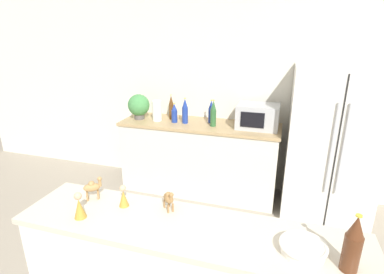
{
  "coord_description": "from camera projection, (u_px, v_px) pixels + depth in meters",
  "views": [
    {
      "loc": [
        0.7,
        -1.04,
        1.99
      ],
      "look_at": [
        -0.05,
        1.37,
        1.11
      ],
      "focal_mm": 28.0,
      "sensor_mm": 36.0,
      "label": 1
    }
  ],
  "objects": [
    {
      "name": "back_counter",
      "position": [
        199.0,
        157.0,
        3.88
      ],
      "size": [
        1.98,
        0.63,
        0.93
      ],
      "color": "silver",
      "rests_on": "ground_plane"
    },
    {
      "name": "wine_bottle",
      "position": [
        353.0,
        244.0,
        1.35
      ],
      "size": [
        0.08,
        0.08,
        0.3
      ],
      "color": "#562D19",
      "rests_on": "bar_counter"
    },
    {
      "name": "wise_man_figurine_crimson",
      "position": [
        123.0,
        197.0,
        1.9
      ],
      "size": [
        0.06,
        0.06,
        0.15
      ],
      "color": "#B28933",
      "rests_on": "bar_counter"
    },
    {
      "name": "back_bottle_2",
      "position": [
        171.0,
        107.0,
        3.86
      ],
      "size": [
        0.06,
        0.06,
        0.32
      ],
      "color": "brown",
      "rests_on": "back_counter"
    },
    {
      "name": "wall_back",
      "position": [
        227.0,
        92.0,
        3.83
      ],
      "size": [
        8.0,
        0.06,
        2.55
      ],
      "color": "silver",
      "rests_on": "ground_plane"
    },
    {
      "name": "camel_figurine_second",
      "position": [
        169.0,
        198.0,
        1.85
      ],
      "size": [
        0.11,
        0.11,
        0.15
      ],
      "color": "olive",
      "rests_on": "bar_counter"
    },
    {
      "name": "back_bottle_3",
      "position": [
        211.0,
        112.0,
        3.7
      ],
      "size": [
        0.07,
        0.07,
        0.29
      ],
      "color": "navy",
      "rests_on": "back_counter"
    },
    {
      "name": "refrigerator",
      "position": [
        331.0,
        145.0,
        3.26
      ],
      "size": [
        0.91,
        0.75,
        1.68
      ],
      "color": "silver",
      "rests_on": "ground_plane"
    },
    {
      "name": "back_bottle_0",
      "position": [
        213.0,
        114.0,
        3.55
      ],
      "size": [
        0.07,
        0.07,
        0.32
      ],
      "color": "#2D6033",
      "rests_on": "back_counter"
    },
    {
      "name": "back_bottle_4",
      "position": [
        185.0,
        111.0,
        3.68
      ],
      "size": [
        0.07,
        0.07,
        0.32
      ],
      "color": "navy",
      "rests_on": "back_counter"
    },
    {
      "name": "fruit_bowl",
      "position": [
        303.0,
        248.0,
        1.5
      ],
      "size": [
        0.24,
        0.24,
        0.06
      ],
      "color": "white",
      "rests_on": "bar_counter"
    },
    {
      "name": "wise_man_figurine_purple",
      "position": [
        79.0,
        207.0,
        1.77
      ],
      "size": [
        0.07,
        0.07,
        0.17
      ],
      "color": "#B28933",
      "rests_on": "bar_counter"
    },
    {
      "name": "potted_plant",
      "position": [
        139.0,
        106.0,
        3.86
      ],
      "size": [
        0.28,
        0.28,
        0.32
      ],
      "color": "#595451",
      "rests_on": "back_counter"
    },
    {
      "name": "back_bottle_1",
      "position": [
        174.0,
        113.0,
        3.72
      ],
      "size": [
        0.07,
        0.07,
        0.24
      ],
      "color": "navy",
      "rests_on": "back_counter"
    },
    {
      "name": "paper_towel_roll",
      "position": [
        157.0,
        111.0,
        3.79
      ],
      "size": [
        0.12,
        0.12,
        0.26
      ],
      "color": "white",
      "rests_on": "back_counter"
    },
    {
      "name": "camel_figurine",
      "position": [
        93.0,
        187.0,
        1.97
      ],
      "size": [
        0.12,
        0.11,
        0.16
      ],
      "color": "#A87F4C",
      "rests_on": "bar_counter"
    },
    {
      "name": "microwave",
      "position": [
        258.0,
        116.0,
        3.5
      ],
      "size": [
        0.48,
        0.37,
        0.28
      ],
      "color": "#B2B5BA",
      "rests_on": "back_counter"
    }
  ]
}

